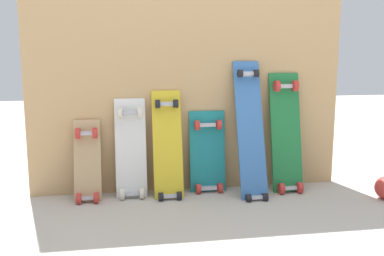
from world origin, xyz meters
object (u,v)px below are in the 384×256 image
(skateboard_white, at_px, (131,153))
(skateboard_yellow, at_px, (168,150))
(skateboard_green, at_px, (286,137))
(skateboard_natural, at_px, (87,166))
(skateboard_blue, at_px, (251,135))
(skateboard_teal, at_px, (208,156))

(skateboard_white, height_order, skateboard_yellow, skateboard_yellow)
(skateboard_green, bearing_deg, skateboard_natural, 179.86)
(skateboard_natural, height_order, skateboard_white, skateboard_white)
(skateboard_natural, height_order, skateboard_blue, skateboard_blue)
(skateboard_white, relative_size, skateboard_yellow, 0.92)
(skateboard_yellow, relative_size, skateboard_teal, 1.25)
(skateboard_white, xyz_separation_m, skateboard_green, (1.01, -0.03, 0.08))
(skateboard_natural, xyz_separation_m, skateboard_green, (1.28, -0.00, 0.14))
(skateboard_teal, height_order, skateboard_blue, skateboard_blue)
(skateboard_yellow, xyz_separation_m, skateboard_blue, (0.52, -0.05, 0.09))
(skateboard_yellow, height_order, skateboard_blue, skateboard_blue)
(skateboard_yellow, relative_size, skateboard_blue, 0.80)
(skateboard_teal, height_order, skateboard_green, skateboard_green)
(skateboard_white, height_order, skateboard_blue, skateboard_blue)
(skateboard_teal, bearing_deg, skateboard_blue, -22.77)
(skateboard_white, height_order, skateboard_teal, skateboard_white)
(skateboard_natural, bearing_deg, skateboard_green, -0.14)
(skateboard_white, xyz_separation_m, skateboard_yellow, (0.23, -0.03, 0.02))
(skateboard_natural, height_order, skateboard_yellow, skateboard_yellow)
(skateboard_white, distance_m, skateboard_blue, 0.77)
(skateboard_natural, relative_size, skateboard_green, 0.67)
(skateboard_teal, xyz_separation_m, skateboard_blue, (0.26, -0.11, 0.15))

